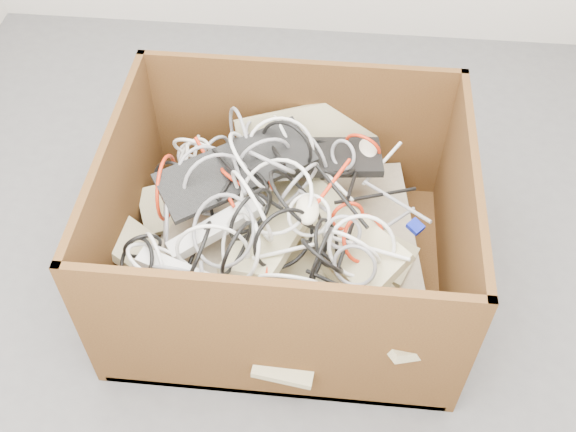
# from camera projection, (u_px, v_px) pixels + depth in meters

# --- Properties ---
(ground) EXTENTS (3.00, 3.00, 0.00)m
(ground) POSITION_uv_depth(u_px,v_px,m) (262.00, 271.00, 2.40)
(ground) COLOR #4E4E50
(ground) RESTS_ON ground
(cardboard_box) EXTENTS (1.10, 0.92, 0.59)m
(cardboard_box) POSITION_uv_depth(u_px,v_px,m) (283.00, 248.00, 2.27)
(cardboard_box) COLOR #3F240F
(cardboard_box) RESTS_ON ground
(keyboard_pile) EXTENTS (1.11, 1.02, 0.38)m
(keyboard_pile) POSITION_uv_depth(u_px,v_px,m) (286.00, 220.00, 2.19)
(keyboard_pile) COLOR #BDB885
(keyboard_pile) RESTS_ON cardboard_box
(mice_scatter) EXTENTS (0.67, 0.67, 0.21)m
(mice_scatter) POSITION_uv_depth(u_px,v_px,m) (274.00, 199.00, 2.13)
(mice_scatter) COLOR beige
(mice_scatter) RESTS_ON keyboard_pile
(power_strip_left) EXTENTS (0.31, 0.23, 0.13)m
(power_strip_left) POSITION_uv_depth(u_px,v_px,m) (218.00, 227.00, 2.08)
(power_strip_left) COLOR silver
(power_strip_left) RESTS_ON keyboard_pile
(power_strip_right) EXTENTS (0.30, 0.13, 0.10)m
(power_strip_right) POSITION_uv_depth(u_px,v_px,m) (184.00, 276.00, 1.97)
(power_strip_right) COLOR silver
(power_strip_right) RESTS_ON keyboard_pile
(vga_plug) EXTENTS (0.06, 0.06, 0.03)m
(vga_plug) POSITION_uv_depth(u_px,v_px,m) (415.00, 227.00, 2.09)
(vga_plug) COLOR #0B19AC
(vga_plug) RESTS_ON keyboard_pile
(cable_tangle) EXTENTS (0.94, 0.81, 0.42)m
(cable_tangle) POSITION_uv_depth(u_px,v_px,m) (255.00, 202.00, 2.08)
(cable_tangle) COLOR gray
(cable_tangle) RESTS_ON keyboard_pile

